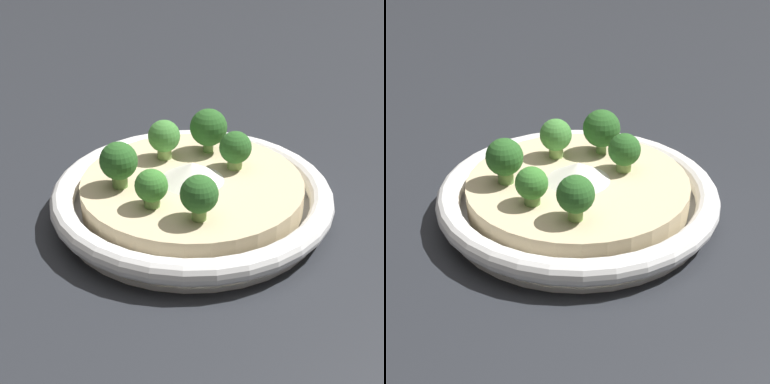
% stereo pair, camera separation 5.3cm
% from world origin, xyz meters
% --- Properties ---
extents(ground_plane, '(6.00, 6.00, 0.00)m').
position_xyz_m(ground_plane, '(0.00, 0.00, 0.00)').
color(ground_plane, '#23262B').
extents(risotto_bowl, '(0.25, 0.25, 0.03)m').
position_xyz_m(risotto_bowl, '(0.00, 0.00, 0.02)').
color(risotto_bowl, white).
rests_on(risotto_bowl, ground_plane).
extents(cheese_sprinkle, '(0.06, 0.06, 0.02)m').
position_xyz_m(cheese_sprinkle, '(-0.00, 0.00, 0.04)').
color(cheese_sprinkle, white).
rests_on(cheese_sprinkle, risotto_bowl).
extents(broccoli_left, '(0.03, 0.03, 0.03)m').
position_xyz_m(broccoli_left, '(-0.05, -0.02, 0.05)').
color(broccoli_left, '#668E47').
rests_on(broccoli_left, risotto_bowl).
extents(broccoli_right, '(0.03, 0.03, 0.04)m').
position_xyz_m(broccoli_right, '(0.05, -0.00, 0.05)').
color(broccoli_right, '#84A856').
rests_on(broccoli_right, risotto_bowl).
extents(broccoli_back, '(0.03, 0.03, 0.04)m').
position_xyz_m(broccoli_back, '(-0.00, 0.05, 0.06)').
color(broccoli_back, '#84A856').
rests_on(broccoli_back, risotto_bowl).
extents(broccoli_back_left, '(0.03, 0.03, 0.04)m').
position_xyz_m(broccoli_back_left, '(-0.06, 0.02, 0.06)').
color(broccoli_back_left, '#668E47').
rests_on(broccoli_back_left, risotto_bowl).
extents(broccoli_front_left, '(0.03, 0.03, 0.04)m').
position_xyz_m(broccoli_front_left, '(-0.03, -0.06, 0.06)').
color(broccoli_front_left, '#759E4C').
rests_on(broccoli_front_left, risotto_bowl).
extents(broccoli_back_right, '(0.04, 0.04, 0.04)m').
position_xyz_m(broccoli_back_right, '(0.04, 0.04, 0.06)').
color(broccoli_back_right, '#668E47').
rests_on(broccoli_back_right, risotto_bowl).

